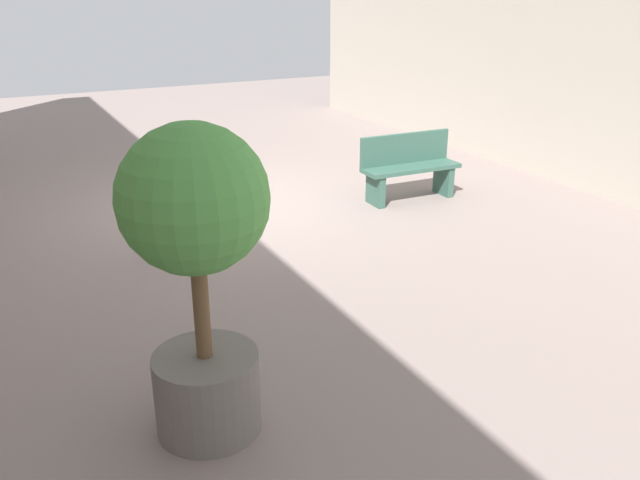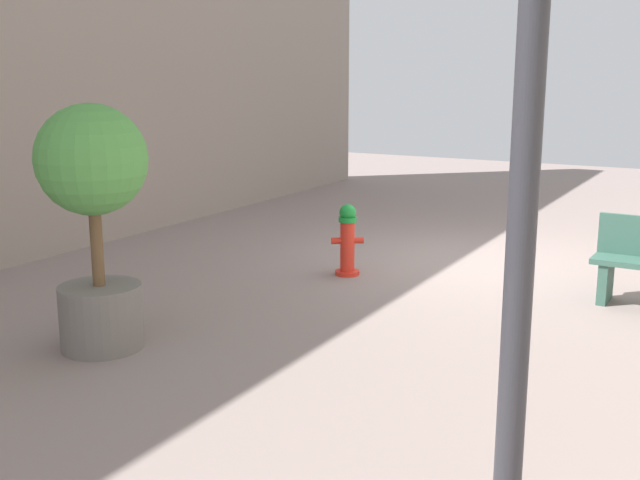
% 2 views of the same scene
% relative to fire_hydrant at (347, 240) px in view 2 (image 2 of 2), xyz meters
% --- Properties ---
extents(ground_plane, '(23.40, 23.40, 0.00)m').
position_rel_fire_hydrant_xyz_m(ground_plane, '(-1.12, -1.38, -0.44)').
color(ground_plane, gray).
extents(fire_hydrant, '(0.37, 0.36, 0.89)m').
position_rel_fire_hydrant_xyz_m(fire_hydrant, '(0.00, 0.00, 0.00)').
color(fire_hydrant, red).
rests_on(fire_hydrant, ground_plane).
extents(planter_tree, '(0.98, 0.98, 2.21)m').
position_rel_fire_hydrant_xyz_m(planter_tree, '(0.76, 3.40, 0.90)').
color(planter_tree, slate).
rests_on(planter_tree, ground_plane).
extents(street_lamp, '(0.36, 0.36, 3.84)m').
position_rel_fire_hydrant_xyz_m(street_lamp, '(-3.35, 4.74, 1.94)').
color(street_lamp, '#2D2D33').
rests_on(street_lamp, ground_plane).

